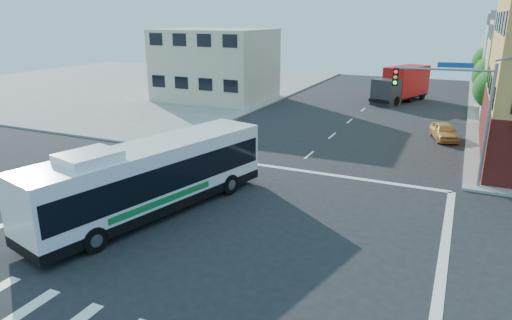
% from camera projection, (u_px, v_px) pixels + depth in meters
% --- Properties ---
extents(ground, '(120.00, 120.00, 0.00)m').
position_uv_depth(ground, '(220.00, 230.00, 20.97)').
color(ground, black).
rests_on(ground, ground).
extents(sidewalk_nw, '(50.00, 50.00, 0.15)m').
position_uv_depth(sidewalk_nw, '(124.00, 84.00, 65.18)').
color(sidewalk_nw, gray).
rests_on(sidewalk_nw, ground).
extents(building_west, '(12.06, 10.06, 8.00)m').
position_uv_depth(building_west, '(216.00, 65.00, 52.50)').
color(building_west, beige).
rests_on(building_west, ground).
extents(signal_mast_ne, '(7.91, 1.13, 8.07)m').
position_uv_depth(signal_mast_ne, '(456.00, 100.00, 25.06)').
color(signal_mast_ne, gray).
rests_on(signal_mast_ne, ground).
extents(street_tree_a, '(3.60, 3.60, 5.53)m').
position_uv_depth(street_tree_a, '(496.00, 86.00, 39.36)').
color(street_tree_a, '#3D2916').
rests_on(street_tree_a, ground).
extents(street_tree_b, '(3.80, 3.80, 5.79)m').
position_uv_depth(street_tree_b, '(493.00, 74.00, 46.25)').
color(street_tree_b, '#3D2916').
rests_on(street_tree_b, ground).
extents(street_tree_c, '(3.40, 3.40, 5.29)m').
position_uv_depth(street_tree_c, '(491.00, 69.00, 53.27)').
color(street_tree_c, '#3D2916').
rests_on(street_tree_c, ground).
extents(street_tree_d, '(4.00, 4.00, 6.03)m').
position_uv_depth(street_tree_d, '(489.00, 60.00, 60.08)').
color(street_tree_d, '#3D2916').
rests_on(street_tree_d, ground).
extents(transit_bus, '(5.90, 13.36, 3.87)m').
position_uv_depth(transit_bus, '(152.00, 177.00, 22.28)').
color(transit_bus, black).
rests_on(transit_bus, ground).
extents(box_truck, '(5.56, 8.99, 3.91)m').
position_uv_depth(box_truck, '(401.00, 85.00, 51.78)').
color(box_truck, '#2B2A30').
rests_on(box_truck, ground).
extents(parked_car, '(2.65, 4.22, 1.34)m').
position_uv_depth(parked_car, '(444.00, 131.00, 36.08)').
color(parked_car, gold).
rests_on(parked_car, ground).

